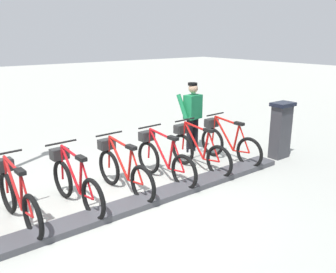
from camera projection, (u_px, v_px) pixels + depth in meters
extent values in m
plane|color=#ADAFA6|center=(130.00, 208.00, 5.84)|extent=(60.00, 60.00, 0.00)
cube|color=#47474C|center=(130.00, 206.00, 5.83)|extent=(0.44, 7.10, 0.10)
cube|color=#38383D|center=(281.00, 132.00, 8.13)|extent=(0.28, 0.44, 1.20)
cube|color=#194C8C|center=(276.00, 116.00, 8.14)|extent=(0.03, 0.30, 0.40)
cube|color=black|center=(283.00, 104.00, 7.95)|extent=(0.36, 0.52, 0.08)
torus|color=black|center=(249.00, 153.00, 7.53)|extent=(0.67, 0.10, 0.67)
torus|color=black|center=(212.00, 142.00, 8.30)|extent=(0.67, 0.10, 0.67)
cylinder|color=red|center=(224.00, 133.00, 7.97)|extent=(0.60, 0.07, 0.70)
cylinder|color=red|center=(236.00, 138.00, 7.73)|extent=(0.16, 0.05, 0.61)
cylinder|color=red|center=(227.00, 121.00, 7.85)|extent=(0.69, 0.08, 0.11)
cylinder|color=red|center=(241.00, 152.00, 7.70)|extent=(0.43, 0.05, 0.09)
cylinder|color=red|center=(244.00, 139.00, 7.57)|extent=(0.33, 0.05, 0.56)
cylinder|color=red|center=(214.00, 129.00, 8.19)|extent=(0.10, 0.04, 0.62)
cube|color=black|center=(239.00, 124.00, 7.60)|extent=(0.22, 0.11, 0.06)
cylinder|color=black|center=(215.00, 114.00, 8.08)|extent=(0.06, 0.54, 0.03)
cube|color=#2D2D2D|center=(211.00, 123.00, 8.22)|extent=(0.21, 0.29, 0.18)
torus|color=black|center=(219.00, 162.00, 7.00)|extent=(0.67, 0.10, 0.67)
torus|color=black|center=(183.00, 149.00, 7.77)|extent=(0.67, 0.10, 0.67)
cylinder|color=red|center=(194.00, 140.00, 7.44)|extent=(0.60, 0.07, 0.70)
cylinder|color=red|center=(206.00, 146.00, 7.20)|extent=(0.16, 0.05, 0.61)
cylinder|color=red|center=(196.00, 127.00, 7.31)|extent=(0.69, 0.08, 0.11)
cylinder|color=red|center=(211.00, 160.00, 7.16)|extent=(0.43, 0.05, 0.09)
cylinder|color=red|center=(214.00, 147.00, 7.04)|extent=(0.33, 0.05, 0.56)
cylinder|color=red|center=(184.00, 136.00, 7.66)|extent=(0.10, 0.04, 0.62)
cube|color=black|center=(209.00, 130.00, 7.07)|extent=(0.22, 0.11, 0.06)
cylinder|color=black|center=(185.00, 120.00, 7.54)|extent=(0.06, 0.54, 0.03)
cube|color=#2D2D2D|center=(181.00, 129.00, 7.68)|extent=(0.21, 0.29, 0.18)
torus|color=black|center=(184.00, 172.00, 6.47)|extent=(0.67, 0.10, 0.67)
torus|color=black|center=(149.00, 158.00, 7.23)|extent=(0.67, 0.10, 0.67)
cylinder|color=red|center=(159.00, 148.00, 6.91)|extent=(0.60, 0.07, 0.70)
cylinder|color=red|center=(171.00, 154.00, 6.67)|extent=(0.16, 0.05, 0.61)
cylinder|color=red|center=(161.00, 134.00, 6.78)|extent=(0.69, 0.08, 0.11)
cylinder|color=red|center=(176.00, 170.00, 6.63)|extent=(0.43, 0.05, 0.09)
cylinder|color=red|center=(179.00, 156.00, 6.50)|extent=(0.33, 0.05, 0.56)
cylinder|color=red|center=(149.00, 143.00, 7.13)|extent=(0.10, 0.04, 0.62)
cube|color=black|center=(173.00, 138.00, 6.53)|extent=(0.22, 0.11, 0.06)
cylinder|color=black|center=(150.00, 126.00, 7.01)|extent=(0.06, 0.54, 0.03)
cube|color=#2D2D2D|center=(147.00, 136.00, 7.15)|extent=(0.21, 0.29, 0.18)
torus|color=black|center=(143.00, 185.00, 5.93)|extent=(0.67, 0.10, 0.67)
torus|color=black|center=(109.00, 168.00, 6.70)|extent=(0.67, 0.10, 0.67)
cylinder|color=red|center=(119.00, 158.00, 6.37)|extent=(0.60, 0.07, 0.70)
cylinder|color=red|center=(130.00, 165.00, 6.13)|extent=(0.16, 0.05, 0.61)
cylinder|color=red|center=(120.00, 143.00, 6.25)|extent=(0.69, 0.08, 0.11)
cylinder|color=red|center=(135.00, 182.00, 6.10)|extent=(0.43, 0.05, 0.09)
cylinder|color=red|center=(137.00, 167.00, 5.97)|extent=(0.33, 0.05, 0.56)
cylinder|color=red|center=(109.00, 152.00, 6.59)|extent=(0.10, 0.04, 0.62)
cube|color=black|center=(131.00, 147.00, 6.00)|extent=(0.22, 0.11, 0.06)
cylinder|color=black|center=(109.00, 134.00, 6.47)|extent=(0.06, 0.54, 0.03)
cube|color=#2D2D2D|center=(107.00, 144.00, 6.61)|extent=(0.21, 0.29, 0.18)
torus|color=black|center=(93.00, 199.00, 5.40)|extent=(0.67, 0.10, 0.67)
torus|color=black|center=(63.00, 179.00, 6.17)|extent=(0.67, 0.10, 0.67)
cylinder|color=red|center=(71.00, 169.00, 5.84)|extent=(0.60, 0.07, 0.70)
cylinder|color=red|center=(81.00, 177.00, 5.60)|extent=(0.16, 0.05, 0.61)
cylinder|color=red|center=(71.00, 153.00, 5.71)|extent=(0.69, 0.08, 0.11)
cylinder|color=red|center=(87.00, 196.00, 5.56)|extent=(0.43, 0.05, 0.09)
cylinder|color=red|center=(87.00, 180.00, 5.44)|extent=(0.33, 0.05, 0.56)
cylinder|color=red|center=(62.00, 163.00, 6.06)|extent=(0.10, 0.04, 0.62)
cube|color=black|center=(81.00, 158.00, 5.47)|extent=(0.22, 0.11, 0.06)
cylinder|color=black|center=(61.00, 143.00, 5.94)|extent=(0.06, 0.54, 0.03)
cube|color=#2D2D2D|center=(59.00, 154.00, 6.08)|extent=(0.21, 0.29, 0.18)
torus|color=black|center=(33.00, 217.00, 4.87)|extent=(0.67, 0.10, 0.67)
torus|color=black|center=(8.00, 193.00, 5.63)|extent=(0.67, 0.10, 0.67)
cylinder|color=red|center=(13.00, 183.00, 5.31)|extent=(0.60, 0.07, 0.70)
cylinder|color=red|center=(21.00, 192.00, 5.07)|extent=(0.16, 0.05, 0.61)
cylinder|color=red|center=(12.00, 165.00, 5.18)|extent=(0.69, 0.08, 0.11)
cylinder|color=red|center=(27.00, 214.00, 5.03)|extent=(0.43, 0.05, 0.09)
cylinder|color=red|center=(27.00, 195.00, 4.90)|extent=(0.33, 0.05, 0.56)
cylinder|color=red|center=(6.00, 175.00, 5.53)|extent=(0.10, 0.04, 0.62)
cube|color=black|center=(20.00, 172.00, 4.93)|extent=(0.22, 0.11, 0.06)
cylinder|color=black|center=(4.00, 153.00, 5.41)|extent=(0.06, 0.54, 0.03)
cube|color=#2D2D2D|center=(3.00, 165.00, 5.55)|extent=(0.21, 0.29, 0.18)
cube|color=white|center=(187.00, 150.00, 8.65)|extent=(0.27, 0.14, 0.10)
cube|color=white|center=(197.00, 149.00, 8.72)|extent=(0.27, 0.14, 0.10)
cylinder|color=black|center=(190.00, 135.00, 8.51)|extent=(0.15, 0.15, 0.82)
cylinder|color=black|center=(195.00, 134.00, 8.65)|extent=(0.15, 0.15, 0.82)
cube|color=#1E854D|center=(193.00, 107.00, 8.40)|extent=(0.31, 0.43, 0.56)
cylinder|color=#1E854D|center=(182.00, 107.00, 8.28)|extent=(0.35, 0.14, 0.57)
cylinder|color=#1E854D|center=(197.00, 104.00, 8.64)|extent=(0.35, 0.14, 0.57)
sphere|color=tan|center=(193.00, 88.00, 8.28)|extent=(0.22, 0.22, 0.22)
cylinder|color=black|center=(193.00, 84.00, 8.27)|extent=(0.22, 0.22, 0.06)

